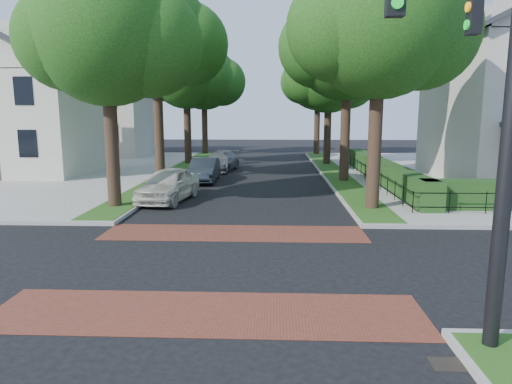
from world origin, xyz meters
The scene contains 22 objects.
ground centered at (0.00, 0.00, 0.00)m, with size 120.00×120.00×0.00m, color black.
crosswalk_far centered at (0.00, 3.20, 0.01)m, with size 9.00×2.20×0.01m, color brown.
crosswalk_near centered at (0.00, -3.20, 0.01)m, with size 9.00×2.20×0.01m, color brown.
storm_drain centered at (4.30, -5.00, 0.01)m, with size 0.65×0.45×0.01m, color black.
grass_strip_ne centered at (5.40, 19.10, 0.16)m, with size 1.60×29.80×0.02m, color #1D4614.
grass_strip_nw centered at (-5.40, 19.10, 0.16)m, with size 1.60×29.80×0.02m, color #1D4614.
tree_right_near centered at (5.60, 7.24, 7.63)m, with size 7.75×6.67×10.66m.
tree_right_mid centered at (5.61, 15.25, 7.99)m, with size 8.25×7.09×11.22m.
tree_right_far centered at (5.60, 24.22, 6.91)m, with size 7.25×6.23×9.74m.
tree_right_back centered at (5.60, 33.23, 7.27)m, with size 7.50×6.45×10.20m.
tree_left_near centered at (-5.40, 7.23, 7.27)m, with size 7.50×6.45×10.20m.
tree_left_mid centered at (-5.39, 15.24, 8.34)m, with size 8.00×6.88×11.48m.
tree_left_far centered at (-5.40, 24.22, 7.12)m, with size 7.00×6.02×9.86m.
tree_left_back centered at (-5.40, 33.24, 7.41)m, with size 7.75×6.66×10.44m.
hedge_main_road centered at (7.70, 15.00, 0.75)m, with size 1.00×18.00×1.20m, color #1C3F15.
fence_main_road centered at (6.90, 15.00, 0.60)m, with size 0.06×18.00×0.90m, color black, non-canonical shape.
house_left_near centered at (-15.49, 17.99, 5.04)m, with size 10.00×9.00×10.14m.
house_left_far centered at (-15.49, 31.99, 5.04)m, with size 10.00×9.00×10.14m.
traffic_signal centered at (4.89, -4.41, 4.71)m, with size 2.17×2.00×8.00m.
parked_car_front centered at (-3.60, 8.90, 0.79)m, with size 1.87×4.64×1.58m, color beige.
parked_car_middle centered at (-2.85, 15.06, 0.71)m, with size 1.51×4.33×1.43m, color #1C242A.
parked_car_rear centered at (-2.48, 20.40, 0.69)m, with size 1.94×4.78×1.39m, color slate.
Camera 1 is at (1.37, -12.04, 4.09)m, focal length 32.00 mm.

